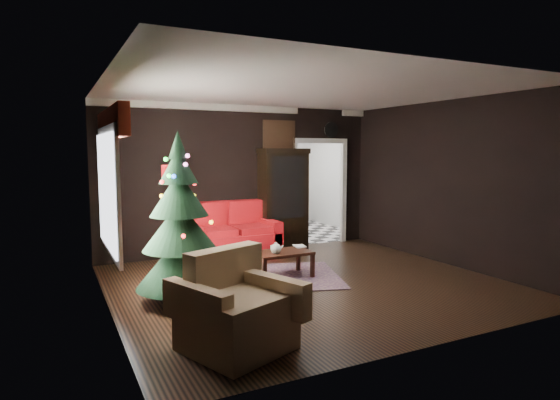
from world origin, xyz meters
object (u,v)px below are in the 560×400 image
loveseat (232,231)px  kitchen_table (280,219)px  floor_lamp (171,219)px  curio_cabinet (283,202)px  teapot (276,248)px  wall_clock (331,130)px  coffee_table (282,264)px  armchair (236,303)px  christmas_tree (180,222)px

loveseat → kitchen_table: loveseat is taller
floor_lamp → curio_cabinet: bearing=11.7°
teapot → kitchen_table: bearing=62.5°
floor_lamp → wall_clock: 3.90m
wall_clock → floor_lamp: bearing=-169.4°
floor_lamp → coffee_table: size_ratio=2.01×
loveseat → teapot: size_ratio=9.41×
armchair → teapot: 2.46m
curio_cabinet → coffee_table: curio_cabinet is taller
curio_cabinet → kitchen_table: 1.67m
wall_clock → christmas_tree: bearing=-147.0°
loveseat → christmas_tree: size_ratio=0.79×
loveseat → wall_clock: wall_clock is taller
armchair → christmas_tree: bearing=73.2°
loveseat → kitchen_table: 2.45m
kitchen_table → coffee_table: bearing=-116.0°
wall_clock → armchair: bearing=-131.9°
teapot → armchair: bearing=-124.9°
floor_lamp → loveseat: bearing=12.5°
christmas_tree → kitchen_table: (3.29, 3.74, -0.68)m
curio_cabinet → floor_lamp: curio_cabinet is taller
teapot → kitchen_table: size_ratio=0.24×
curio_cabinet → coffee_table: (-0.93, -1.82, -0.74)m
floor_lamp → kitchen_table: (2.96, 1.91, -0.46)m
armchair → wall_clock: size_ratio=3.02×
kitchen_table → floor_lamp: bearing=-147.2°
curio_cabinet → floor_lamp: (-2.31, -0.48, -0.12)m
coffee_table → teapot: teapot is taller
teapot → floor_lamp: bearing=129.7°
floor_lamp → christmas_tree: size_ratio=0.82×
loveseat → armchair: size_ratio=1.76×
christmas_tree → floor_lamp: bearing=80.0°
loveseat → armchair: (-1.36, -3.74, -0.04)m
coffee_table → teapot: size_ratio=4.86×
coffee_table → kitchen_table: kitchen_table is taller
floor_lamp → wall_clock: bearing=10.6°
christmas_tree → wall_clock: wall_clock is taller
kitchen_table → loveseat: bearing=-137.5°
coffee_table → wall_clock: size_ratio=2.74×
loveseat → floor_lamp: (-1.16, -0.26, 0.33)m
coffee_table → wall_clock: (2.13, 2.00, 2.17)m
loveseat → christmas_tree: (-1.49, -2.09, 0.55)m
floor_lamp → coffee_table: floor_lamp is taller
teapot → wall_clock: bearing=42.6°
loveseat → coffee_table: (0.22, -1.60, -0.29)m
floor_lamp → christmas_tree: 1.87m
loveseat → coffee_table: 1.64m
curio_cabinet → wall_clock: 1.88m
teapot → curio_cabinet: bearing=60.4°
loveseat → curio_cabinet: (1.15, 0.22, 0.45)m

